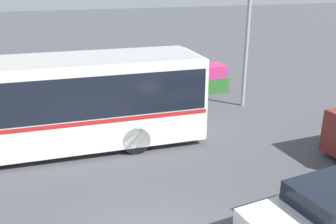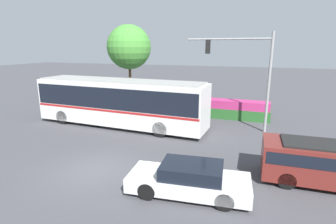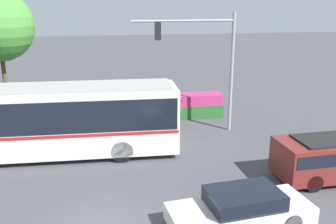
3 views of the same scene
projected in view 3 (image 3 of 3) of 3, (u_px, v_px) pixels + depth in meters
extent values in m
cube|color=silver|center=(41.00, 121.00, 17.15)|extent=(12.60, 3.14, 2.97)
cube|color=black|center=(40.00, 111.00, 17.02)|extent=(12.35, 3.16, 1.43)
cube|color=#B21E1E|center=(42.00, 128.00, 17.26)|extent=(12.47, 3.16, 0.14)
cube|color=#9D9D99|center=(38.00, 88.00, 16.72)|extent=(12.09, 2.91, 0.10)
cylinder|color=black|center=(122.00, 151.00, 16.90)|extent=(1.01, 0.34, 1.00)
cylinder|color=black|center=(121.00, 134.00, 19.07)|extent=(1.01, 0.34, 1.00)
cube|color=silver|center=(240.00, 213.00, 12.05)|extent=(4.77, 2.22, 0.56)
cube|color=black|center=(244.00, 198.00, 11.93)|extent=(2.45, 1.78, 0.50)
cylinder|color=black|center=(190.00, 211.00, 12.42)|extent=(0.69, 0.29, 0.67)
cylinder|color=black|center=(291.00, 223.00, 11.74)|extent=(0.69, 0.29, 0.67)
cylinder|color=black|center=(265.00, 199.00, 13.17)|extent=(0.69, 0.29, 0.67)
cube|color=maroon|center=(335.00, 157.00, 15.21)|extent=(4.87, 2.10, 1.47)
cube|color=black|center=(336.00, 149.00, 15.12)|extent=(4.68, 2.13, 0.50)
cylinder|color=black|center=(314.00, 183.00, 14.29)|extent=(0.70, 0.28, 0.70)
cylinder|color=black|center=(290.00, 164.00, 15.91)|extent=(0.70, 0.28, 0.70)
cylinder|color=gray|center=(232.00, 73.00, 20.30)|extent=(0.18, 0.18, 6.48)
cylinder|color=gray|center=(184.00, 21.00, 19.03)|extent=(5.40, 0.12, 0.12)
cube|color=black|center=(158.00, 31.00, 18.94)|extent=(0.30, 0.22, 0.90)
cylinder|color=red|center=(157.00, 25.00, 18.97)|extent=(0.18, 0.02, 0.18)
cylinder|color=yellow|center=(158.00, 31.00, 19.06)|extent=(0.18, 0.02, 0.18)
cylinder|color=green|center=(158.00, 37.00, 19.14)|extent=(0.18, 0.02, 0.18)
cube|color=#286028|center=(168.00, 112.00, 23.25)|extent=(6.80, 1.30, 0.81)
cube|color=#B22D6B|center=(168.00, 100.00, 23.04)|extent=(6.66, 1.23, 0.64)
cylinder|color=brown|center=(5.00, 83.00, 23.87)|extent=(0.26, 0.26, 3.97)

